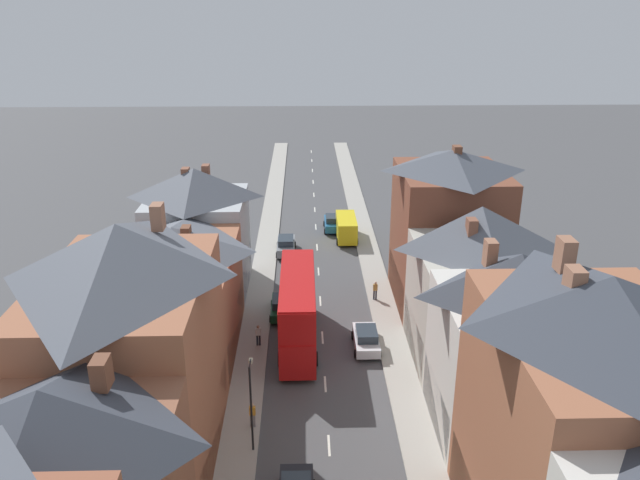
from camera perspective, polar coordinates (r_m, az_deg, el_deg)
The scene contains 15 objects.
pavement_left at distance 59.59m, azimuth -5.10°, elevation -2.09°, with size 2.20×104.00×0.14m, color #A8A399.
pavement_right at distance 59.81m, azimuth 4.71°, elevation -1.99°, with size 2.20×104.00×0.14m, color #A8A399.
centre_line_dashes at distance 57.68m, azimuth -0.14°, elevation -2.89°, with size 0.14×97.80×0.01m.
terrace_row_left at distance 33.29m, azimuth -17.17°, elevation -11.59°, with size 8.00×49.48×14.65m.
terrace_row_right at distance 34.09m, azimuth 18.68°, elevation -10.63°, with size 8.00×46.82×14.42m.
double_decker_bus_lead at distance 45.00m, azimuth -2.06°, elevation -6.30°, with size 2.74×10.80×5.30m.
car_near_silver at distance 45.41m, azimuth 4.25°, elevation -8.97°, with size 1.90×4.11×1.59m.
car_parked_left_a at distance 67.58m, azimuth 1.16°, elevation 1.59°, with size 1.90×3.87×1.70m.
car_parked_right_a at distance 49.82m, azimuth -3.49°, elevation -6.05°, with size 1.90×4.11×1.58m.
car_mid_black at distance 61.57m, azimuth -3.13°, elevation -0.45°, with size 1.90×4.44×1.70m.
delivery_van at distance 64.85m, azimuth 2.42°, elevation 1.17°, with size 2.20×5.20×2.41m.
pedestrian_mid_left at distance 37.88m, azimuth -6.19°, elevation -15.52°, with size 0.36×0.22×1.61m.
pedestrian_mid_right at distance 45.57m, azimuth -5.67°, elevation -8.57°, with size 0.36×0.22×1.61m.
pedestrian_far_left at distance 52.05m, azimuth 5.07°, elevation -4.54°, with size 0.36×0.22×1.61m.
street_lamp at distance 35.07m, azimuth -6.31°, elevation -14.45°, with size 0.20×1.12×5.50m.
Camera 1 is at (-1.28, -16.59, 23.67)m, focal length 35.00 mm.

